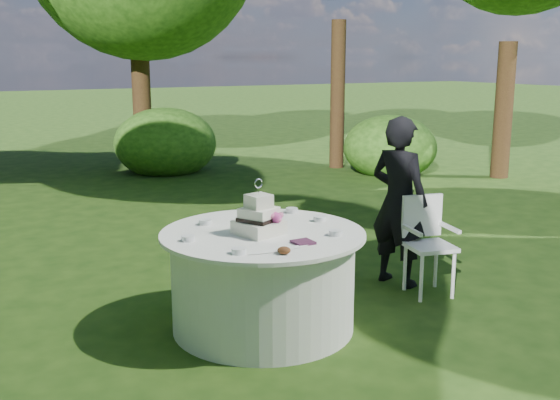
% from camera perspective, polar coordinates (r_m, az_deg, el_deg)
% --- Properties ---
extents(ground, '(80.00, 80.00, 0.00)m').
position_cam_1_polar(ground, '(5.22, -1.46, -10.97)').
color(ground, '#1A360E').
rests_on(ground, ground).
extents(napkins, '(0.14, 0.14, 0.02)m').
position_cam_1_polar(napkins, '(4.65, 2.02, -3.69)').
color(napkins, '#491F3A').
rests_on(napkins, table).
extents(feather_plume, '(0.48, 0.07, 0.01)m').
position_cam_1_polar(feather_plume, '(4.49, -0.10, -4.34)').
color(feather_plume, white).
rests_on(feather_plume, table).
extents(guest, '(0.53, 0.66, 1.56)m').
position_cam_1_polar(guest, '(6.05, 10.31, -0.13)').
color(guest, black).
rests_on(guest, ground).
extents(table, '(1.56, 1.56, 0.77)m').
position_cam_1_polar(table, '(5.08, -1.49, -6.94)').
color(table, silver).
rests_on(table, ground).
extents(cake, '(0.37, 0.37, 0.42)m').
position_cam_1_polar(cake, '(4.88, -1.82, -1.68)').
color(cake, silver).
rests_on(cake, table).
extents(chair, '(0.46, 0.46, 0.87)m').
position_cam_1_polar(chair, '(5.94, 12.64, -3.11)').
color(chair, white).
rests_on(chair, ground).
extents(votives, '(1.24, 0.96, 0.04)m').
position_cam_1_polar(votives, '(5.00, -1.34, -2.43)').
color(votives, white).
rests_on(votives, table).
extents(petal_cups, '(0.55, 1.09, 0.05)m').
position_cam_1_polar(petal_cups, '(4.93, -0.20, -2.57)').
color(petal_cups, '#562D16').
rests_on(petal_cups, table).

